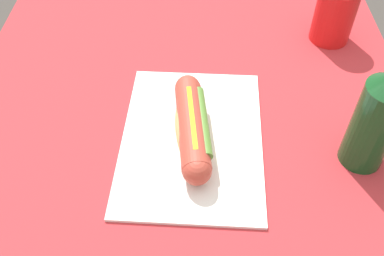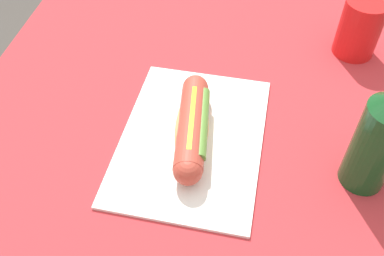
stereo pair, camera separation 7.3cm
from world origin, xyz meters
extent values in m
cylinder|color=brown|center=(-0.38, -0.32, 0.37)|extent=(0.07, 0.07, 0.73)
cylinder|color=brown|center=(-0.38, 0.32, 0.37)|extent=(0.07, 0.07, 0.73)
cube|color=brown|center=(0.00, 0.00, 0.75)|extent=(0.92, 0.80, 0.03)
cube|color=#B72D33|center=(0.00, 0.00, 0.77)|extent=(0.98, 0.86, 0.00)
cube|color=white|center=(0.03, 0.01, 0.77)|extent=(0.35, 0.26, 0.01)
ellipsoid|color=tan|center=(0.03, 0.01, 0.80)|extent=(0.18, 0.07, 0.05)
cylinder|color=#B24233|center=(0.03, 0.01, 0.80)|extent=(0.19, 0.07, 0.05)
sphere|color=#B24233|center=(0.12, 0.02, 0.80)|extent=(0.05, 0.05, 0.05)
sphere|color=#B24233|center=(-0.06, 0.00, 0.80)|extent=(0.05, 0.05, 0.05)
cube|color=yellow|center=(0.03, 0.01, 0.83)|extent=(0.14, 0.02, 0.00)
cylinder|color=#568433|center=(0.03, 0.03, 0.81)|extent=(0.15, 0.03, 0.02)
cylinder|color=#14471E|center=(0.07, 0.29, 0.85)|extent=(0.07, 0.07, 0.16)
cylinder|color=red|center=(-0.27, 0.31, 0.83)|extent=(0.08, 0.08, 0.12)
camera|label=1|loc=(0.52, 0.02, 1.34)|focal=40.05mm
camera|label=2|loc=(0.51, 0.09, 1.34)|focal=40.05mm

